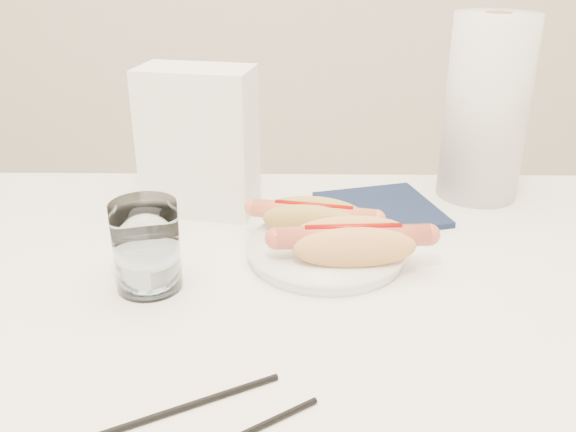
{
  "coord_description": "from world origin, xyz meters",
  "views": [
    {
      "loc": [
        0.04,
        -0.66,
        1.15
      ],
      "look_at": [
        0.03,
        0.06,
        0.82
      ],
      "focal_mm": 39.3,
      "sensor_mm": 36.0,
      "label": 1
    }
  ],
  "objects_px": {
    "table": "(266,331)",
    "hotdog_right": "(353,242)",
    "napkin_box": "(199,141)",
    "water_glass": "(146,246)",
    "hotdog_left": "(314,218)",
    "paper_towel_roll": "(486,109)",
    "plate": "(326,252)"
  },
  "relations": [
    {
      "from": "water_glass",
      "to": "hotdog_left",
      "type": "bearing_deg",
      "value": 30.67
    },
    {
      "from": "hotdog_left",
      "to": "water_glass",
      "type": "relative_size",
      "value": 1.57
    },
    {
      "from": "table",
      "to": "hotdog_left",
      "type": "distance_m",
      "value": 0.17
    },
    {
      "from": "table",
      "to": "hotdog_right",
      "type": "bearing_deg",
      "value": 23.37
    },
    {
      "from": "plate",
      "to": "hotdog_right",
      "type": "height_order",
      "value": "hotdog_right"
    },
    {
      "from": "plate",
      "to": "paper_towel_roll",
      "type": "relative_size",
      "value": 0.71
    },
    {
      "from": "table",
      "to": "plate",
      "type": "xyz_separation_m",
      "value": [
        0.08,
        0.08,
        0.07
      ]
    },
    {
      "from": "table",
      "to": "hotdog_right",
      "type": "relative_size",
      "value": 6.18
    },
    {
      "from": "table",
      "to": "paper_towel_roll",
      "type": "height_order",
      "value": "paper_towel_roll"
    },
    {
      "from": "hotdog_left",
      "to": "hotdog_right",
      "type": "bearing_deg",
      "value": -47.5
    },
    {
      "from": "plate",
      "to": "water_glass",
      "type": "distance_m",
      "value": 0.24
    },
    {
      "from": "plate",
      "to": "paper_towel_roll",
      "type": "xyz_separation_m",
      "value": [
        0.26,
        0.23,
        0.14
      ]
    },
    {
      "from": "table",
      "to": "paper_towel_roll",
      "type": "xyz_separation_m",
      "value": [
        0.33,
        0.31,
        0.2
      ]
    },
    {
      "from": "napkin_box",
      "to": "paper_towel_roll",
      "type": "relative_size",
      "value": 0.76
    },
    {
      "from": "paper_towel_roll",
      "to": "hotdog_left",
      "type": "bearing_deg",
      "value": -146.0
    },
    {
      "from": "plate",
      "to": "table",
      "type": "bearing_deg",
      "value": -132.8
    },
    {
      "from": "hotdog_left",
      "to": "paper_towel_roll",
      "type": "distance_m",
      "value": 0.35
    },
    {
      "from": "hotdog_right",
      "to": "paper_towel_roll",
      "type": "bearing_deg",
      "value": 45.57
    },
    {
      "from": "plate",
      "to": "paper_towel_roll",
      "type": "height_order",
      "value": "paper_towel_roll"
    },
    {
      "from": "water_glass",
      "to": "napkin_box",
      "type": "bearing_deg",
      "value": 82.4
    },
    {
      "from": "table",
      "to": "hotdog_right",
      "type": "distance_m",
      "value": 0.16
    },
    {
      "from": "table",
      "to": "water_glass",
      "type": "xyz_separation_m",
      "value": [
        -0.14,
        0.01,
        0.11
      ]
    },
    {
      "from": "table",
      "to": "water_glass",
      "type": "height_order",
      "value": "water_glass"
    },
    {
      "from": "water_glass",
      "to": "napkin_box",
      "type": "height_order",
      "value": "napkin_box"
    },
    {
      "from": "table",
      "to": "water_glass",
      "type": "relative_size",
      "value": 10.87
    },
    {
      "from": "napkin_box",
      "to": "water_glass",
      "type": "bearing_deg",
      "value": -86.69
    },
    {
      "from": "hotdog_right",
      "to": "paper_towel_roll",
      "type": "distance_m",
      "value": 0.36
    },
    {
      "from": "hotdog_left",
      "to": "table",
      "type": "bearing_deg",
      "value": -104.12
    },
    {
      "from": "hotdog_right",
      "to": "paper_towel_roll",
      "type": "height_order",
      "value": "paper_towel_roll"
    },
    {
      "from": "plate",
      "to": "hotdog_left",
      "type": "xyz_separation_m",
      "value": [
        -0.02,
        0.04,
        0.03
      ]
    },
    {
      "from": "hotdog_left",
      "to": "water_glass",
      "type": "distance_m",
      "value": 0.24
    },
    {
      "from": "paper_towel_roll",
      "to": "plate",
      "type": "bearing_deg",
      "value": -138.54
    }
  ]
}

